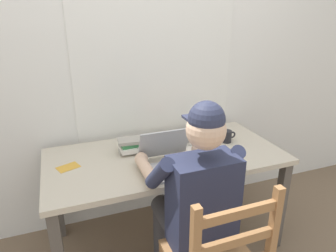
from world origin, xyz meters
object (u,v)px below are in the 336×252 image
object	(u,v)px
desk	(166,165)
book_stack_main	(131,145)
laptop	(170,159)
coffee_mug_white	(193,130)
computer_mouse	(214,164)
landscape_photo_print	(68,167)
seated_person	(194,195)
coffee_mug_dark	(227,136)
book_stack_side	(180,139)

from	to	relation	value
desk	book_stack_main	xyz separation A→B (m)	(-0.21, 0.11, 0.14)
laptop	coffee_mug_white	bearing A→B (deg)	49.12
desk	computer_mouse	distance (m)	0.36
laptop	book_stack_main	distance (m)	0.33
coffee_mug_white	landscape_photo_print	size ratio (longest dim) A/B	0.93
coffee_mug_white	desk	bearing A→B (deg)	-143.57
computer_mouse	seated_person	bearing A→B (deg)	-139.89
coffee_mug_dark	book_stack_main	xyz separation A→B (m)	(-0.70, 0.07, 0.01)
desk	coffee_mug_dark	world-z (taller)	coffee_mug_dark
seated_person	laptop	xyz separation A→B (m)	(-0.03, 0.28, 0.09)
laptop	coffee_mug_white	world-z (taller)	laptop
coffee_mug_dark	desk	bearing A→B (deg)	-175.75
desk	laptop	bearing A→B (deg)	-102.22
book_stack_main	coffee_mug_dark	bearing A→B (deg)	-6.11
computer_mouse	coffee_mug_white	xyz separation A→B (m)	(0.10, 0.50, 0.03)
seated_person	laptop	size ratio (longest dim) A/B	3.75
desk	coffee_mug_white	distance (m)	0.41
laptop	desk	bearing A→B (deg)	77.78
seated_person	coffee_mug_white	world-z (taller)	seated_person
book_stack_side	landscape_photo_print	distance (m)	0.78
seated_person	computer_mouse	xyz separation A→B (m)	(0.22, 0.19, 0.05)
desk	coffee_mug_dark	xyz separation A→B (m)	(0.49, 0.04, 0.13)
computer_mouse	book_stack_side	world-z (taller)	book_stack_side
seated_person	coffee_mug_white	size ratio (longest dim) A/B	10.24
coffee_mug_dark	computer_mouse	bearing A→B (deg)	-131.66
book_stack_main	book_stack_side	distance (m)	0.36
book_stack_main	landscape_photo_print	world-z (taller)	book_stack_main
seated_person	book_stack_main	xyz separation A→B (m)	(-0.20, 0.57, 0.09)
seated_person	coffee_mug_white	bearing A→B (deg)	65.25
seated_person	coffee_mug_dark	xyz separation A→B (m)	(0.49, 0.49, 0.08)
book_stack_main	landscape_photo_print	distance (m)	0.42
landscape_photo_print	coffee_mug_white	bearing A→B (deg)	-9.44
desk	coffee_mug_white	xyz separation A→B (m)	(0.31, 0.23, 0.13)
laptop	computer_mouse	bearing A→B (deg)	-21.20
laptop	book_stack_side	bearing A→B (deg)	56.13
seated_person	landscape_photo_print	distance (m)	0.79
desk	book_stack_main	size ratio (longest dim) A/B	8.92
landscape_photo_print	coffee_mug_dark	bearing A→B (deg)	-21.10
computer_mouse	coffee_mug_dark	world-z (taller)	coffee_mug_dark
computer_mouse	book_stack_main	size ratio (longest dim) A/B	0.57
desk	coffee_mug_white	size ratio (longest dim) A/B	12.92
book_stack_main	book_stack_side	world-z (taller)	book_stack_main
seated_person	landscape_photo_print	size ratio (longest dim) A/B	9.53
coffee_mug_white	laptop	bearing A→B (deg)	-130.88
seated_person	book_stack_main	distance (m)	0.61
computer_mouse	coffee_mug_dark	distance (m)	0.41
seated_person	book_stack_main	bearing A→B (deg)	109.73
coffee_mug_white	coffee_mug_dark	distance (m)	0.26
book_stack_side	landscape_photo_print	bearing A→B (deg)	-175.12
book_stack_main	book_stack_side	xyz separation A→B (m)	(0.36, -0.01, -0.01)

